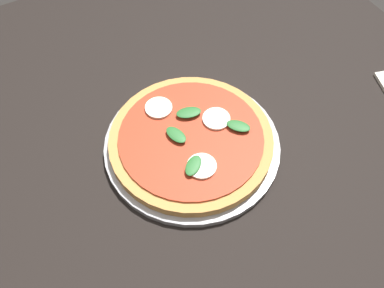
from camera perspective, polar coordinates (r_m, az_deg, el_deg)
The scene contains 4 objects.
ground_plane at distance 1.50m, azimuth -4.27°, elevation -17.78°, with size 6.00×6.00×0.00m, color #2D2B28.
dining_table at distance 0.89m, azimuth -6.89°, elevation -5.32°, with size 1.42×1.15×0.75m.
serving_tray at distance 0.83m, azimuth 0.00°, elevation -0.16°, with size 0.33×0.33×0.01m, color #B2B2B7.
pizza at distance 0.81m, azimuth -0.12°, elevation 0.56°, with size 0.31×0.31×0.03m.
Camera 1 is at (-0.12, -0.43, 1.44)m, focal length 40.73 mm.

